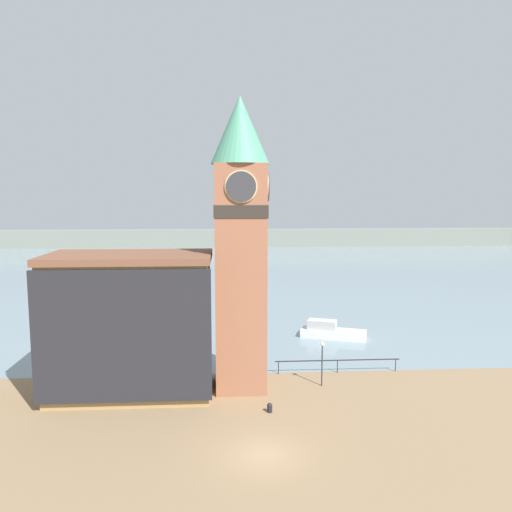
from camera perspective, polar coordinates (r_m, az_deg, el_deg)
name	(u,v)px	position (r m, az deg, el deg)	size (l,w,h in m)	color
ground_plane	(264,455)	(30.41, 0.92, -21.78)	(160.00, 160.00, 0.00)	#846B4C
water	(236,268)	(100.67, -2.28, -1.34)	(160.00, 120.00, 0.00)	gray
far_shoreline	(233,238)	(140.12, -2.64, 2.05)	(180.00, 3.00, 5.00)	gray
pier_railing	(337,361)	(42.64, 9.30, -11.81)	(10.41, 0.08, 1.09)	#232328
clock_tower	(241,237)	(36.85, -1.78, 2.18)	(4.29, 4.29, 21.73)	#935B42
pier_building	(131,324)	(37.97, -14.12, -7.56)	(11.97, 6.55, 10.42)	#A88451
boat_near	(330,331)	(52.59, 8.50, -8.50)	(6.93, 4.22, 1.75)	silver
mooring_bollard_near	(270,407)	(35.29, 1.58, -16.90)	(0.37, 0.37, 0.65)	black
lamp_post	(322,355)	(39.26, 7.57, -11.12)	(0.32, 0.32, 3.47)	#2D2D33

